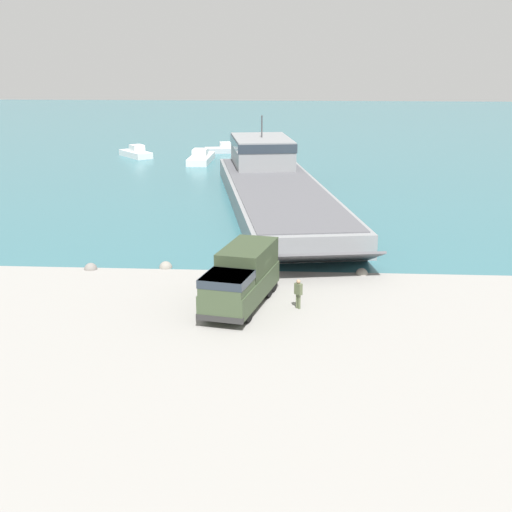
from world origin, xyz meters
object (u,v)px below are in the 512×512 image
object	(u,v)px
military_truck	(241,277)
moored_boat_c	(136,153)
soldier_on_ramp	(298,292)
moored_boat_b	(223,149)
landing_craft	(273,181)
moored_boat_a	(201,158)

from	to	relation	value
military_truck	moored_boat_c	size ratio (longest dim) A/B	1.32
soldier_on_ramp	moored_boat_b	distance (m)	66.89
landing_craft	moored_boat_c	world-z (taller)	landing_craft
military_truck	moored_boat_a	distance (m)	56.68
military_truck	moored_boat_a	world-z (taller)	military_truck
landing_craft	military_truck	bearing A→B (deg)	-100.65
soldier_on_ramp	moored_boat_c	xyz separation A→B (m)	(-23.20, 60.34, -0.41)
landing_craft	military_truck	distance (m)	31.77
moored_boat_a	moored_boat_c	bearing A→B (deg)	156.62
military_truck	moored_boat_c	bearing A→B (deg)	-149.41
moored_boat_b	landing_craft	bearing A→B (deg)	-177.05
moored_boat_a	moored_boat_b	world-z (taller)	moored_boat_a
military_truck	moored_boat_c	distance (m)	63.24
moored_boat_a	moored_boat_b	distance (m)	9.99
landing_craft	moored_boat_b	distance (m)	34.91
moored_boat_a	moored_boat_b	xyz separation A→B (m)	(1.90, 9.81, -0.11)
soldier_on_ramp	moored_boat_c	size ratio (longest dim) A/B	0.28
moored_boat_a	moored_boat_c	distance (m)	10.65
soldier_on_ramp	moored_boat_b	xyz separation A→B (m)	(-11.54, 65.89, -0.49)
soldier_on_ramp	moored_boat_c	world-z (taller)	moored_boat_c
soldier_on_ramp	moored_boat_b	size ratio (longest dim) A/B	0.31
soldier_on_ramp	moored_boat_c	distance (m)	64.65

